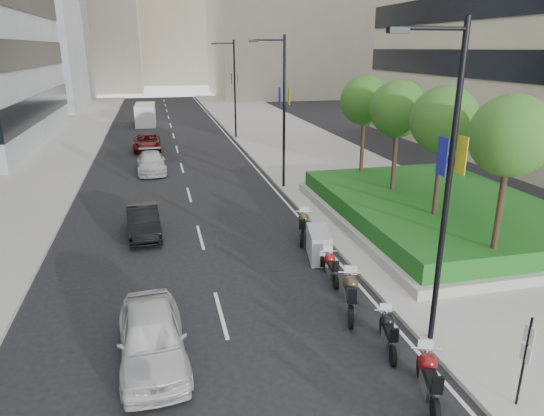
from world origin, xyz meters
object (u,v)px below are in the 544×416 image
object	(u,v)px
lamp_post_0	(444,176)
parking_sign	(525,357)
lamp_post_1	(282,106)
motorcycle_6	(303,226)
motorcycle_5	(319,245)
motorcycle_1	(428,378)
car_d	(147,142)
motorcycle_2	(388,332)
car_a	(152,337)
lamp_post_2	(233,84)
car_c	(151,162)
motorcycle_4	(331,267)
delivery_van	(146,116)
car_b	(143,221)
motorcycle_3	(350,295)

from	to	relation	value
lamp_post_0	parking_sign	world-z (taller)	lamp_post_0
lamp_post_1	motorcycle_6	xyz separation A→B (m)	(-1.12, -8.31, -4.45)
motorcycle_5	motorcycle_1	bearing A→B (deg)	-169.61
lamp_post_0	car_d	world-z (taller)	lamp_post_0
lamp_post_0	motorcycle_2	xyz separation A→B (m)	(-1.23, -0.00, -4.53)
car_a	lamp_post_2	bearing A→B (deg)	74.10
car_a	car_c	world-z (taller)	car_a
motorcycle_4	lamp_post_1	bearing A→B (deg)	-0.08
motorcycle_6	delivery_van	bearing A→B (deg)	31.34
lamp_post_0	lamp_post_2	world-z (taller)	same
motorcycle_1	motorcycle_6	size ratio (longest dim) A/B	0.96
lamp_post_2	car_a	distance (m)	35.18
lamp_post_0	car_b	size ratio (longest dim) A/B	2.22
motorcycle_5	delivery_van	distance (m)	39.95
parking_sign	motorcycle_1	bearing A→B (deg)	155.57
motorcycle_3	car_a	distance (m)	6.39
lamp_post_0	lamp_post_1	size ratio (longest dim) A/B	1.00
lamp_post_1	car_c	bearing A→B (deg)	141.18
motorcycle_1	car_a	size ratio (longest dim) A/B	0.48
delivery_van	car_d	bearing A→B (deg)	-87.60
lamp_post_2	car_d	world-z (taller)	lamp_post_2
lamp_post_0	motorcycle_1	distance (m)	5.11
motorcycle_5	car_d	world-z (taller)	car_d
motorcycle_6	delivery_van	size ratio (longest dim) A/B	0.40
motorcycle_4	car_d	bearing A→B (deg)	20.17
lamp_post_1	motorcycle_5	xyz separation A→B (m)	(-1.12, -10.51, -4.46)
motorcycle_2	car_c	xyz separation A→B (m)	(-6.53, 23.24, 0.14)
lamp_post_2	car_d	size ratio (longest dim) A/B	1.87
lamp_post_0	car_b	distance (m)	14.30
motorcycle_5	car_d	size ratio (longest dim) A/B	0.44
motorcycle_3	lamp_post_2	bearing A→B (deg)	17.32
motorcycle_5	car_b	world-z (taller)	car_b
lamp_post_0	car_c	world-z (taller)	lamp_post_0
lamp_post_0	car_c	xyz separation A→B (m)	(-7.76, 23.24, -4.39)
lamp_post_0	motorcycle_1	bearing A→B (deg)	-119.59
car_a	motorcycle_6	bearing A→B (deg)	46.16
lamp_post_0	lamp_post_1	bearing A→B (deg)	90.00
motorcycle_3	motorcycle_4	xyz separation A→B (m)	(0.20, 2.38, -0.11)
motorcycle_1	car_d	xyz separation A→B (m)	(-6.88, 33.41, 0.08)
lamp_post_0	lamp_post_1	xyz separation A→B (m)	(0.00, 17.00, 0.00)
parking_sign	car_c	size ratio (longest dim) A/B	0.53
motorcycle_3	motorcycle_6	bearing A→B (deg)	16.52
motorcycle_2	motorcycle_6	size ratio (longest dim) A/B	0.89
delivery_van	car_b	bearing A→B (deg)	-88.20
car_a	lamp_post_0	bearing A→B (deg)	-10.09
motorcycle_1	delivery_van	distance (m)	48.46
motorcycle_6	car_b	distance (m)	7.37
lamp_post_1	motorcycle_6	distance (m)	9.49
motorcycle_5	car_a	distance (m)	8.66
motorcycle_5	car_c	xyz separation A→B (m)	(-6.64, 16.75, 0.07)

